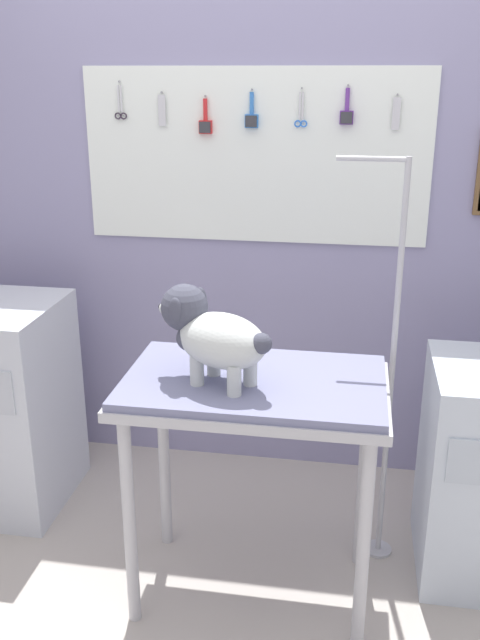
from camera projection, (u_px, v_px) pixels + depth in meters
name	position (u px, v px, depth m)	size (l,w,h in m)	color
rear_wall_panel	(259.00, 230.00, 3.19)	(4.00, 0.11, 2.30)	#8D88AF
grooming_table	(254.00, 406.00, 2.40)	(0.90, 0.56, 0.87)	#B7B7BC
grooming_arm	(388.00, 386.00, 2.61)	(0.30, 0.11, 1.58)	#B7B7BC
dog	(211.00, 334.00, 2.28)	(0.43, 0.31, 0.32)	silver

